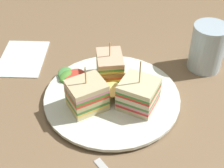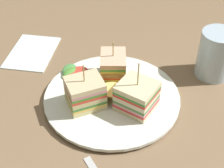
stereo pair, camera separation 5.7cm
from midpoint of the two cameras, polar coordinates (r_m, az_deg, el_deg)
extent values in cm
cube|color=#84684C|center=(66.40, 2.47, -3.46)|extent=(108.54, 98.89, 1.80)
cylinder|color=white|center=(65.59, 2.50, -2.72)|extent=(16.60, 16.60, 0.56)
cylinder|color=white|center=(65.16, 2.51, -2.32)|extent=(26.77, 26.77, 0.68)
cube|color=beige|center=(68.79, 2.57, 1.36)|extent=(7.55, 6.40, 1.00)
cube|color=#9E7242|center=(66.34, 2.64, -0.41)|extent=(1.36, 4.89, 1.00)
cube|color=#4F9245|center=(68.31, 2.59, 1.85)|extent=(7.55, 6.40, 0.52)
cube|color=#FDD74F|center=(67.99, 2.60, 2.19)|extent=(7.55, 6.40, 0.52)
cube|color=red|center=(67.66, 2.61, 2.54)|extent=(7.55, 6.40, 0.52)
cube|color=#DAC085|center=(67.19, 2.63, 3.05)|extent=(7.55, 6.40, 1.00)
cube|color=#9E7242|center=(64.68, 2.71, 1.30)|extent=(1.36, 4.89, 1.00)
cube|color=#EDD84E|center=(66.73, 2.65, 3.56)|extent=(7.55, 6.40, 0.52)
cube|color=green|center=(66.42, 2.67, 3.92)|extent=(7.55, 6.40, 0.52)
cube|color=beige|center=(65.96, 2.69, 4.45)|extent=(7.55, 6.40, 1.00)
cylinder|color=tan|center=(64.74, 2.74, 5.96)|extent=(0.24, 0.24, 3.23)
cube|color=beige|center=(62.73, -1.93, -3.34)|extent=(8.36, 8.59, 0.99)
cube|color=#B2844C|center=(63.58, 0.79, -2.58)|extent=(4.60, 3.38, 0.99)
cube|color=#F9CB54|center=(62.19, -1.95, -2.82)|extent=(8.36, 8.59, 0.58)
cube|color=#41823A|center=(61.79, -1.96, -2.43)|extent=(8.36, 8.59, 0.58)
cube|color=#D5C286|center=(61.25, -1.98, -1.89)|extent=(8.36, 8.59, 0.99)
cube|color=#9E7242|center=(62.12, 0.81, -1.13)|extent=(4.60, 3.38, 0.99)
cube|color=#DF402B|center=(60.72, -1.99, -1.35)|extent=(8.36, 8.59, 0.58)
cube|color=#498E2E|center=(60.34, -2.01, -0.94)|extent=(8.36, 8.59, 0.58)
cube|color=pink|center=(59.95, -2.02, -0.53)|extent=(8.36, 8.59, 0.58)
cube|color=beige|center=(59.44, -2.04, 0.04)|extent=(8.36, 8.59, 0.99)
cylinder|color=tan|center=(57.96, -2.09, 1.76)|extent=(0.24, 0.24, 3.61)
cube|color=beige|center=(62.66, 6.81, -3.75)|extent=(8.11, 8.30, 0.98)
cube|color=#9E7242|center=(63.66, 4.25, -2.65)|extent=(5.86, 2.31, 0.98)
cube|color=red|center=(62.14, 6.87, -3.25)|extent=(8.11, 8.30, 0.53)
cube|color=pink|center=(61.77, 6.90, -2.90)|extent=(8.11, 8.30, 0.53)
cube|color=#467F37|center=(61.41, 6.94, -2.54)|extent=(8.11, 8.30, 0.53)
cube|color=beige|center=(60.90, 7.00, -2.02)|extent=(8.11, 8.30, 0.98)
cube|color=#B2844C|center=(61.92, 4.37, -0.93)|extent=(5.86, 2.31, 0.98)
cube|color=red|center=(60.39, 7.06, -1.50)|extent=(8.11, 8.30, 0.53)
cube|color=#3A8A36|center=(60.04, 7.10, -1.13)|extent=(8.11, 8.30, 0.53)
cube|color=beige|center=(59.54, 7.16, -0.58)|extent=(8.11, 8.30, 0.98)
cylinder|color=tan|center=(57.67, 7.39, 1.58)|extent=(0.24, 0.24, 4.83)
cylinder|color=#E5D87E|center=(66.29, 3.18, -0.67)|extent=(4.33, 4.35, 0.89)
cylinder|color=#E2CE7A|center=(65.61, 3.90, -0.69)|extent=(5.23, 5.25, 0.86)
cylinder|color=#E8CB6D|center=(65.43, 4.31, -0.72)|extent=(3.82, 3.82, 0.58)
cylinder|color=#E1D065|center=(63.49, 2.26, -1.28)|extent=(4.22, 4.19, 0.97)
cylinder|color=#EFCF6E|center=(62.96, 2.47, -1.08)|extent=(5.61, 5.61, 0.41)
ellipsoid|color=#56A051|center=(70.52, -5.02, 2.38)|extent=(4.49, 3.59, 0.90)
ellipsoid|color=#5DA847|center=(67.42, -3.38, 0.57)|extent=(4.45, 4.47, 1.44)
ellipsoid|color=#58A13D|center=(69.58, -4.90, 1.89)|extent=(4.45, 3.83, 1.36)
cylinder|color=#DD4837|center=(69.01, -3.46, 1.73)|extent=(4.25, 4.28, 1.10)
cube|color=white|center=(79.76, -11.65, 5.39)|extent=(14.68, 11.04, 0.50)
cylinder|color=silver|center=(73.07, 19.64, 4.77)|extent=(7.38, 7.38, 10.38)
cylinder|color=#A05437|center=(75.09, 19.05, 2.58)|extent=(6.79, 6.79, 3.25)
camera|label=1|loc=(0.03, -87.40, 2.25)|focal=52.92mm
camera|label=2|loc=(0.03, 92.60, -2.25)|focal=52.92mm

